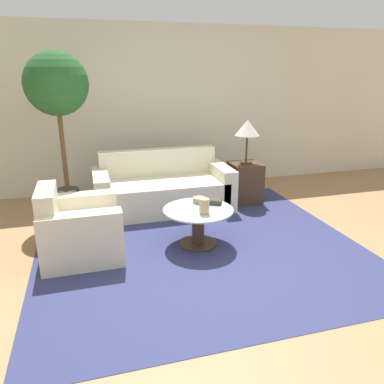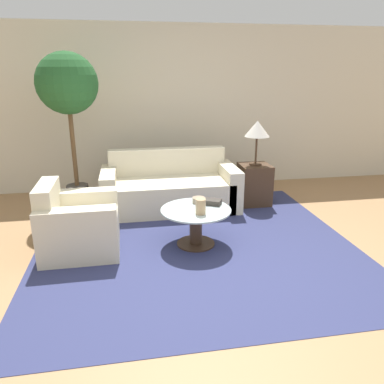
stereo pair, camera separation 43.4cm
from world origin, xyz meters
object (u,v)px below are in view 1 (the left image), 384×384
object	(u,v)px
table_lamp	(247,129)
sofa_main	(162,190)
potted_plant	(57,92)
book_stack	(213,201)
vase	(204,206)
armchair	(76,232)
coffee_table	(198,222)
bowl	(199,200)

from	to	relation	value
table_lamp	sofa_main	bearing A→B (deg)	176.92
sofa_main	potted_plant	distance (m)	1.87
potted_plant	table_lamp	bearing A→B (deg)	-3.20
table_lamp	book_stack	xyz separation A→B (m)	(-0.88, -1.10, -0.64)
sofa_main	vase	size ratio (longest dim) A/B	11.34
armchair	book_stack	bearing A→B (deg)	-89.15
table_lamp	potted_plant	size ratio (longest dim) A/B	0.30
vase	book_stack	bearing A→B (deg)	53.91
coffee_table	bowl	distance (m)	0.28
coffee_table	bowl	bearing A→B (deg)	70.51
armchair	table_lamp	bearing A→B (deg)	-65.30
coffee_table	potted_plant	world-z (taller)	potted_plant
armchair	coffee_table	size ratio (longest dim) A/B	1.05
bowl	potted_plant	bearing A→B (deg)	142.31
armchair	vase	xyz separation A→B (m)	(1.34, -0.24, 0.24)
sofa_main	potted_plant	bearing A→B (deg)	176.68
potted_plant	coffee_table	bearing A→B (deg)	-43.56
book_stack	vase	bearing A→B (deg)	-99.62
coffee_table	potted_plant	xyz separation A→B (m)	(-1.43, 1.36, 1.36)
bowl	book_stack	world-z (taller)	bowl
coffee_table	book_stack	distance (m)	0.31
bowl	book_stack	bearing A→B (deg)	-28.21
potted_plant	vase	bearing A→B (deg)	-46.10
potted_plant	book_stack	distance (m)	2.38
potted_plant	book_stack	bearing A→B (deg)	-36.91
coffee_table	book_stack	size ratio (longest dim) A/B	3.49
table_lamp	vase	world-z (taller)	table_lamp
book_stack	coffee_table	bearing A→B (deg)	-124.93
bowl	book_stack	xyz separation A→B (m)	(0.15, -0.08, -0.00)
sofa_main	table_lamp	world-z (taller)	table_lamp
armchair	potted_plant	xyz separation A→B (m)	(-0.12, 1.27, 1.36)
vase	coffee_table	bearing A→B (deg)	98.81
armchair	potted_plant	world-z (taller)	potted_plant
armchair	coffee_table	world-z (taller)	armchair
book_stack	bowl	bearing A→B (deg)	178.26
sofa_main	book_stack	bearing A→B (deg)	-72.67
coffee_table	book_stack	bearing A→B (deg)	28.61
potted_plant	vase	xyz separation A→B (m)	(1.45, -1.51, -1.12)
sofa_main	armchair	distance (m)	1.68
armchair	potted_plant	distance (m)	1.86
vase	bowl	size ratio (longest dim) A/B	1.14
sofa_main	armchair	world-z (taller)	sofa_main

